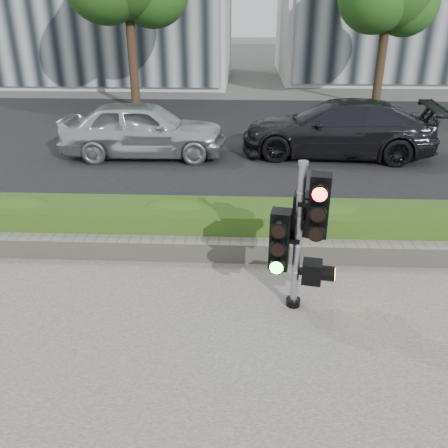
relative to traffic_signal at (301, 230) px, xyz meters
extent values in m
plane|color=#51514C|center=(-0.79, -0.62, -1.21)|extent=(120.00, 120.00, 0.00)
cube|color=black|center=(-0.79, 9.38, -1.20)|extent=(60.00, 13.00, 0.02)
cube|color=gray|center=(-0.79, 2.53, -1.15)|extent=(60.00, 0.25, 0.12)
cube|color=gray|center=(-0.79, 1.28, -1.01)|extent=(12.00, 0.32, 0.34)
cube|color=olive|center=(-0.79, 1.93, -0.84)|extent=(12.00, 1.00, 0.68)
cylinder|color=black|center=(-5.29, 13.88, 0.80)|extent=(0.36, 0.36, 4.03)
cylinder|color=black|center=(4.71, 14.88, 0.58)|extent=(0.36, 0.36, 3.58)
sphere|color=#164C15|center=(5.47, 15.20, 2.75)|extent=(2.56, 2.56, 2.56)
cylinder|color=black|center=(-0.03, -0.03, -1.13)|extent=(0.20, 0.20, 0.10)
cylinder|color=gray|center=(-0.03, -0.03, -0.14)|extent=(0.11, 0.11, 2.09)
cylinder|color=gray|center=(-0.03, -0.03, 0.93)|extent=(0.13, 0.13, 0.05)
cube|color=#FF1107|center=(0.19, -0.10, 0.40)|extent=(0.31, 0.31, 0.84)
cube|color=#14E51E|center=(-0.27, -0.02, -0.14)|extent=(0.31, 0.31, 0.84)
cube|color=black|center=(0.04, 0.20, 0.14)|extent=(0.31, 0.31, 0.57)
cube|color=orange|center=(0.19, -0.03, -0.62)|extent=(0.31, 0.31, 0.31)
imported|color=silver|center=(-3.59, 7.16, -0.42)|extent=(4.56, 1.93, 1.54)
imported|color=black|center=(1.80, 7.52, -0.43)|extent=(5.44, 2.56, 1.54)
camera|label=1|loc=(-0.76, -5.72, 2.74)|focal=38.00mm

